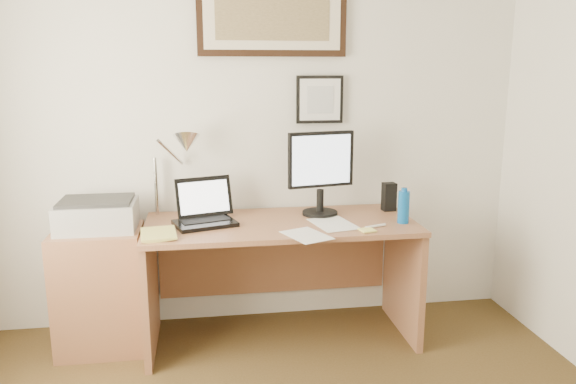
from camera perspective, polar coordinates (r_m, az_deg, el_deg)
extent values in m
cube|color=white|center=(3.60, -3.97, 6.13)|extent=(3.50, 0.02, 2.50)
cube|color=brown|center=(3.54, -18.49, -9.40)|extent=(0.50, 0.40, 0.73)
cylinder|color=#0D56AA|center=(3.37, 11.66, -1.51)|extent=(0.07, 0.07, 0.19)
cylinder|color=#0D56AA|center=(3.35, 11.74, 0.24)|extent=(0.03, 0.03, 0.02)
cube|color=black|center=(3.65, 10.22, -0.48)|extent=(0.09, 0.08, 0.18)
cube|color=white|center=(3.08, 1.89, -4.41)|extent=(0.28, 0.33, 0.00)
cube|color=white|center=(3.30, 4.63, -3.25)|extent=(0.28, 0.35, 0.00)
cube|color=#FFF978|center=(3.19, 8.06, -3.85)|extent=(0.10, 0.10, 0.01)
cylinder|color=white|center=(3.27, 8.87, -3.45)|extent=(0.14, 0.06, 0.02)
imported|color=#C8C35E|center=(3.15, -14.72, -4.29)|extent=(0.21, 0.27, 0.02)
cube|color=brown|center=(3.35, -0.74, -3.30)|extent=(1.60, 0.70, 0.03)
cube|color=brown|center=(3.46, -13.82, -9.73)|extent=(0.04, 0.65, 0.72)
cube|color=brown|center=(3.65, 11.62, -8.40)|extent=(0.04, 0.65, 0.72)
cube|color=brown|center=(3.75, -1.43, -6.14)|extent=(1.50, 0.03, 0.55)
cube|color=black|center=(3.31, -8.43, -3.16)|extent=(0.40, 0.33, 0.02)
cube|color=black|center=(3.33, -8.44, -2.79)|extent=(0.31, 0.21, 0.00)
cube|color=black|center=(3.41, -8.51, -0.48)|extent=(0.35, 0.17, 0.23)
cube|color=white|center=(3.40, -8.51, -0.51)|extent=(0.30, 0.14, 0.18)
cylinder|color=black|center=(3.52, 3.26, -2.13)|extent=(0.22, 0.22, 0.02)
cylinder|color=black|center=(3.50, 3.28, -0.86)|extent=(0.04, 0.04, 0.14)
cube|color=black|center=(3.44, 3.37, 3.32)|extent=(0.42, 0.12, 0.34)
cube|color=silver|center=(3.42, 3.43, 3.27)|extent=(0.37, 0.08, 0.30)
cube|color=#A3A3A6|center=(3.43, -18.80, -2.30)|extent=(0.44, 0.34, 0.16)
cube|color=#2B2B2B|center=(3.41, -18.91, -0.84)|extent=(0.40, 0.30, 0.02)
cylinder|color=silver|center=(3.57, -13.26, 0.57)|extent=(0.02, 0.02, 0.36)
cylinder|color=silver|center=(3.46, -11.87, 3.98)|extent=(0.15, 0.23, 0.19)
cone|color=silver|center=(3.39, -10.27, 4.90)|extent=(0.16, 0.18, 0.15)
cube|color=black|center=(3.58, -1.60, 17.36)|extent=(0.92, 0.03, 0.47)
cube|color=beige|center=(3.56, -1.56, 17.38)|extent=(0.84, 0.01, 0.39)
cube|color=brown|center=(3.56, -1.55, 17.39)|extent=(0.70, 0.00, 0.28)
cube|color=black|center=(3.62, 3.23, 9.36)|extent=(0.30, 0.02, 0.30)
cube|color=white|center=(3.60, 3.28, 9.35)|extent=(0.26, 0.00, 0.26)
cube|color=#B9BEC3|center=(3.60, 3.30, 9.34)|extent=(0.17, 0.00, 0.17)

